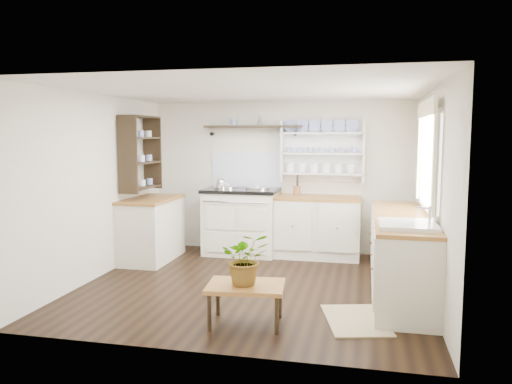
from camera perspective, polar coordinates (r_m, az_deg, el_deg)
floor at (r=6.07m, az=-0.35°, el=-10.64°), size 4.00×3.80×0.01m
wall_back at (r=7.69m, az=2.80°, el=1.72°), size 4.00×0.02×2.30m
wall_right at (r=5.74m, az=19.52°, el=-0.27°), size 0.02×3.80×2.30m
wall_left at (r=6.57m, az=-17.61°, el=0.62°), size 0.02×3.80×2.30m
ceiling at (r=5.82m, az=-0.36°, el=11.53°), size 4.00×3.80×0.01m
window at (r=5.85m, az=19.00°, el=3.95°), size 0.08×1.55×1.22m
aga_cooker at (r=7.56m, az=-1.67°, el=-3.28°), size 1.11×0.77×1.02m
back_cabinets at (r=7.41m, az=6.96°, el=-3.88°), size 1.27×0.63×0.90m
right_cabinets at (r=5.92m, az=16.25°, el=-6.74°), size 0.62×2.43×0.90m
belfast_sink at (r=5.12m, az=16.91°, el=-4.92°), size 0.55×0.60×0.45m
left_cabinets at (r=7.33m, az=-11.85°, el=-4.09°), size 0.62×1.13×0.90m
plate_rack at (r=7.55m, az=7.65°, el=4.67°), size 1.20×0.22×0.90m
high_shelf at (r=7.62m, az=-0.32°, el=7.40°), size 1.50×0.29×0.16m
left_shelving at (r=7.27m, az=-13.06°, el=4.45°), size 0.28×0.80×1.05m
kettle at (r=7.45m, az=-4.00°, el=0.69°), size 0.18×0.18×0.22m
utensil_crock at (r=7.45m, az=4.68°, el=0.18°), size 0.11×0.11×0.13m
center_table at (r=4.80m, az=-1.18°, el=-11.02°), size 0.77×0.58×0.39m
potted_plant at (r=4.72m, az=-1.19°, el=-7.58°), size 0.55×0.51×0.50m
floor_rug at (r=5.08m, az=11.29°, el=-14.16°), size 0.74×0.96×0.02m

